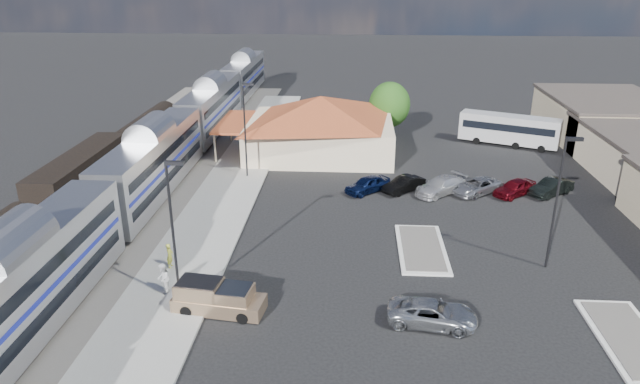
# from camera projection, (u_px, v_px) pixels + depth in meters

# --- Properties ---
(ground) EXTENTS (280.00, 280.00, 0.00)m
(ground) POSITION_uv_depth(u_px,v_px,m) (365.00, 261.00, 38.68)
(ground) COLOR black
(ground) RESTS_ON ground
(railbed) EXTENTS (16.00, 100.00, 0.12)m
(railbed) POSITION_uv_depth(u_px,v_px,m) (111.00, 207.00, 47.29)
(railbed) COLOR #4C4944
(railbed) RESTS_ON ground
(platform) EXTENTS (5.50, 92.00, 0.18)m
(platform) POSITION_uv_depth(u_px,v_px,m) (212.00, 219.00, 44.90)
(platform) COLOR gray
(platform) RESTS_ON ground
(passenger_train) EXTENTS (3.00, 104.00, 5.55)m
(passenger_train) POSITION_uv_depth(u_px,v_px,m) (154.00, 165.00, 48.67)
(passenger_train) COLOR silver
(passenger_train) RESTS_ON ground
(freight_cars) EXTENTS (2.80, 46.00, 4.00)m
(freight_cars) POSITION_uv_depth(u_px,v_px,m) (82.00, 178.00, 48.44)
(freight_cars) COLOR black
(freight_cars) RESTS_ON ground
(station_depot) EXTENTS (18.35, 12.24, 6.20)m
(station_depot) POSITION_uv_depth(u_px,v_px,m) (320.00, 125.00, 60.07)
(station_depot) COLOR beige
(station_depot) RESTS_ON ground
(traffic_island_south) EXTENTS (3.30, 7.50, 0.21)m
(traffic_island_south) POSITION_uv_depth(u_px,v_px,m) (422.00, 248.00, 40.27)
(traffic_island_south) COLOR silver
(traffic_island_south) RESTS_ON ground
(traffic_island_north) EXTENTS (3.30, 7.50, 0.21)m
(traffic_island_north) POSITION_uv_depth(u_px,v_px,m) (630.00, 339.00, 30.41)
(traffic_island_north) COLOR silver
(traffic_island_north) RESTS_ON ground
(lamp_plat_s) EXTENTS (1.08, 0.25, 9.00)m
(lamp_plat_s) POSITION_uv_depth(u_px,v_px,m) (174.00, 223.00, 31.77)
(lamp_plat_s) COLOR black
(lamp_plat_s) RESTS_ON ground
(lamp_plat_n) EXTENTS (1.08, 0.25, 9.00)m
(lamp_plat_n) POSITION_uv_depth(u_px,v_px,m) (246.00, 123.00, 52.19)
(lamp_plat_n) COLOR black
(lamp_plat_n) RESTS_ON ground
(lamp_lot) EXTENTS (1.08, 0.25, 9.00)m
(lamp_lot) POSITION_uv_depth(u_px,v_px,m) (559.00, 192.00, 36.02)
(lamp_lot) COLOR black
(lamp_lot) RESTS_ON ground
(tree_depot) EXTENTS (4.71, 4.71, 6.63)m
(tree_depot) POSITION_uv_depth(u_px,v_px,m) (389.00, 105.00, 64.87)
(tree_depot) COLOR #382314
(tree_depot) RESTS_ON ground
(pickup_truck) EXTENTS (5.46, 2.60, 1.81)m
(pickup_truck) POSITION_uv_depth(u_px,v_px,m) (219.00, 299.00, 32.76)
(pickup_truck) COLOR #987B5E
(pickup_truck) RESTS_ON ground
(suv) EXTENTS (5.27, 3.01, 1.39)m
(suv) POSITION_uv_depth(u_px,v_px,m) (433.00, 314.00, 31.63)
(suv) COLOR #A8ACB0
(suv) RESTS_ON ground
(coach_bus) EXTENTS (10.68, 6.34, 3.41)m
(coach_bus) POSITION_uv_depth(u_px,v_px,m) (509.00, 128.00, 63.14)
(coach_bus) COLOR silver
(coach_bus) RESTS_ON ground
(person_a) EXTENTS (0.44, 0.64, 1.69)m
(person_a) POSITION_uv_depth(u_px,v_px,m) (170.00, 255.00, 37.31)
(person_a) COLOR gold
(person_a) RESTS_ON platform
(person_b) EXTENTS (0.87, 1.04, 1.92)m
(person_b) POSITION_uv_depth(u_px,v_px,m) (163.00, 278.00, 34.34)
(person_b) COLOR white
(person_b) RESTS_ON platform
(parked_car_a) EXTENTS (4.47, 4.14, 1.48)m
(parked_car_a) POSITION_uv_depth(u_px,v_px,m) (368.00, 184.00, 50.33)
(parked_car_a) COLOR #0B163A
(parked_car_a) RESTS_ON ground
(parked_car_b) EXTENTS (4.11, 3.81, 1.37)m
(parked_car_b) POSITION_uv_depth(u_px,v_px,m) (404.00, 184.00, 50.45)
(parked_car_b) COLOR black
(parked_car_b) RESTS_ON ground
(parked_car_c) EXTENTS (5.33, 4.96, 1.51)m
(parked_car_c) POSITION_uv_depth(u_px,v_px,m) (441.00, 186.00, 49.96)
(parked_car_c) COLOR silver
(parked_car_c) RESTS_ON ground
(parked_car_d) EXTENTS (5.22, 4.77, 1.35)m
(parked_car_d) POSITION_uv_depth(u_px,v_px,m) (477.00, 186.00, 50.08)
(parked_car_d) COLOR gray
(parked_car_d) RESTS_ON ground
(parked_car_e) EXTENTS (4.46, 4.00, 1.47)m
(parked_car_e) POSITION_uv_depth(u_px,v_px,m) (515.00, 188.00, 49.60)
(parked_car_e) COLOR maroon
(parked_car_e) RESTS_ON ground
(parked_car_f) EXTENTS (4.48, 3.91, 1.46)m
(parked_car_f) POSITION_uv_depth(u_px,v_px,m) (551.00, 187.00, 49.69)
(parked_car_f) COLOR black
(parked_car_f) RESTS_ON ground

